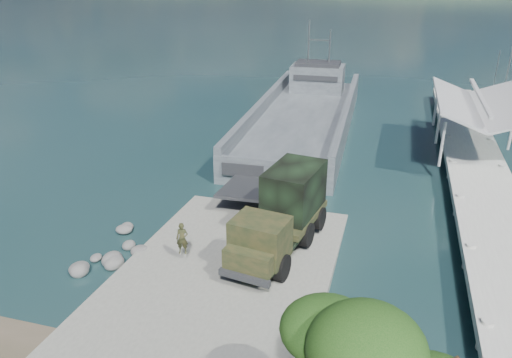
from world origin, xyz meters
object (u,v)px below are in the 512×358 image
(soldier, at_px, (183,245))
(sailboat_near, at_px, (499,112))
(military_truck, at_px, (283,212))
(pier, at_px, (474,147))
(landing_craft, at_px, (303,122))
(sailboat_far, at_px, (490,106))

(soldier, relative_size, sailboat_near, 0.22)
(military_truck, bearing_deg, pier, 64.90)
(landing_craft, bearing_deg, sailboat_far, 33.99)
(pier, relative_size, soldier, 26.84)
(pier, relative_size, sailboat_near, 5.78)
(landing_craft, xyz_separation_m, sailboat_near, (18.17, 10.31, -0.38))
(pier, xyz_separation_m, soldier, (-15.31, -18.71, -0.28))
(landing_craft, xyz_separation_m, military_truck, (3.03, -21.28, 1.63))
(military_truck, height_order, soldier, military_truck)
(military_truck, bearing_deg, soldier, -138.65)
(soldier, bearing_deg, pier, 39.60)
(pier, xyz_separation_m, military_truck, (-10.88, -15.93, 0.82))
(military_truck, distance_m, sailboat_far, 37.18)
(landing_craft, bearing_deg, soldier, -95.48)
(military_truck, relative_size, soldier, 5.24)
(pier, distance_m, landing_craft, 14.93)
(pier, height_order, soldier, pier)
(pier, height_order, military_truck, pier)
(sailboat_near, bearing_deg, landing_craft, -132.20)
(landing_craft, distance_m, sailboat_near, 20.90)
(pier, xyz_separation_m, landing_craft, (-13.91, 5.36, -0.81))
(sailboat_near, bearing_deg, soldier, -101.41)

